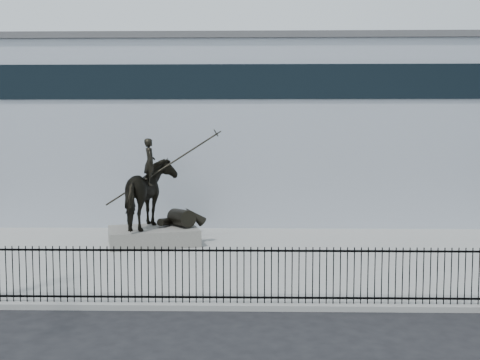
{
  "coord_description": "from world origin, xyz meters",
  "views": [
    {
      "loc": [
        0.89,
        -13.2,
        4.58
      ],
      "look_at": [
        0.5,
        6.0,
        3.02
      ],
      "focal_mm": 42.0,
      "sensor_mm": 36.0,
      "label": 1
    }
  ],
  "objects": [
    {
      "name": "building",
      "position": [
        0.0,
        20.0,
        4.5
      ],
      "size": [
        44.0,
        14.0,
        9.0
      ],
      "primitive_type": "cube",
      "color": "#B7BDC7",
      "rests_on": "ground"
    },
    {
      "name": "equestrian_statue",
      "position": [
        -3.01,
        9.16,
        2.18
      ],
      "size": [
        4.33,
        3.31,
        3.8
      ],
      "rotation": [
        0.0,
        0.0,
        0.28
      ],
      "color": "black",
      "rests_on": "statue_plinth"
    },
    {
      "name": "statue_plinth",
      "position": [
        -3.07,
        9.14,
        0.48
      ],
      "size": [
        4.03,
        3.27,
        0.66
      ],
      "primitive_type": "cube",
      "rotation": [
        0.0,
        0.0,
        0.28
      ],
      "color": "#5C5954",
      "rests_on": "plaza"
    },
    {
      "name": "picket_fence",
      "position": [
        0.0,
        1.25,
        0.9
      ],
      "size": [
        22.1,
        0.1,
        1.5
      ],
      "color": "black",
      "rests_on": "plaza"
    },
    {
      "name": "plaza",
      "position": [
        0.0,
        7.0,
        0.07
      ],
      "size": [
        30.0,
        12.0,
        0.15
      ],
      "primitive_type": "cube",
      "color": "gray",
      "rests_on": "ground"
    },
    {
      "name": "ground",
      "position": [
        0.0,
        0.0,
        0.0
      ],
      "size": [
        120.0,
        120.0,
        0.0
      ],
      "primitive_type": "plane",
      "color": "black",
      "rests_on": "ground"
    }
  ]
}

